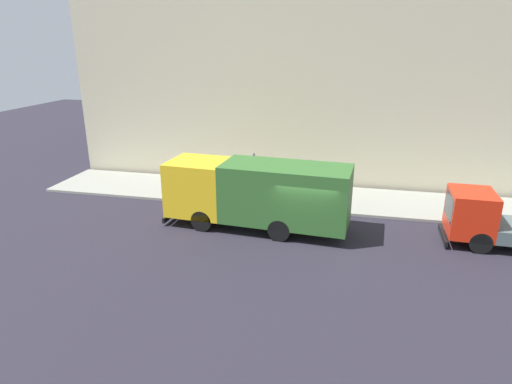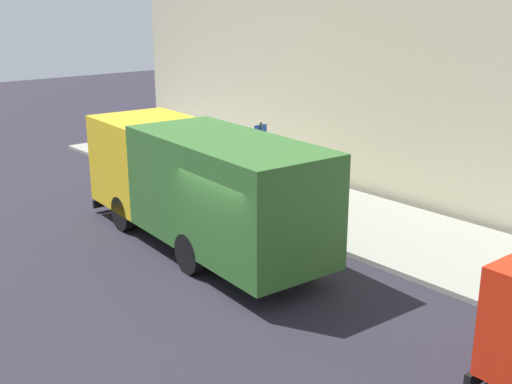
{
  "view_description": "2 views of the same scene",
  "coord_description": "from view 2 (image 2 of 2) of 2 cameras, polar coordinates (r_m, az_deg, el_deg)",
  "views": [
    {
      "loc": [
        -17.1,
        -1.62,
        8.0
      ],
      "look_at": [
        0.81,
        2.37,
        1.65
      ],
      "focal_mm": 30.56,
      "sensor_mm": 36.0,
      "label": 1
    },
    {
      "loc": [
        -8.07,
        -10.06,
        6.01
      ],
      "look_at": [
        1.75,
        1.34,
        1.45
      ],
      "focal_mm": 44.36,
      "sensor_mm": 36.0,
      "label": 2
    }
  ],
  "objects": [
    {
      "name": "building_facade",
      "position": [
        18.68,
        17.25,
        14.8
      ],
      "size": [
        0.5,
        30.0,
        11.14
      ],
      "primitive_type": "cube",
      "color": "beige",
      "rests_on": "ground"
    },
    {
      "name": "street_sign_post",
      "position": [
        17.96,
        0.44,
        2.91
      ],
      "size": [
        0.44,
        0.08,
        2.63
      ],
      "color": "#4C5156",
      "rests_on": "sidewalk"
    },
    {
      "name": "ground",
      "position": [
        14.23,
        -1.84,
        -8.13
      ],
      "size": [
        80.0,
        80.0,
        0.0
      ],
      "primitive_type": "plane",
      "color": "#25222D"
    },
    {
      "name": "large_utility_truck",
      "position": [
        15.74,
        -5.22,
        0.92
      ],
      "size": [
        2.98,
        8.39,
        3.02
      ],
      "rotation": [
        0.0,
        0.0,
        -0.07
      ],
      "color": "yellow",
      "rests_on": "ground"
    },
    {
      "name": "sidewalk",
      "position": [
        17.59,
        11.16,
        -3.22
      ],
      "size": [
        4.16,
        30.0,
        0.13
      ],
      "primitive_type": "cube",
      "color": "gray",
      "rests_on": "ground"
    },
    {
      "name": "pedestrian_walking",
      "position": [
        18.89,
        4.82,
        1.53
      ],
      "size": [
        0.4,
        0.4,
        1.73
      ],
      "rotation": [
        0.0,
        0.0,
        3.1
      ],
      "color": "black",
      "rests_on": "sidewalk"
    },
    {
      "name": "traffic_cone_orange",
      "position": [
        20.68,
        -4.27,
        1.29
      ],
      "size": [
        0.48,
        0.48,
        0.69
      ],
      "primitive_type": "cone",
      "color": "orange",
      "rests_on": "sidewalk"
    }
  ]
}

